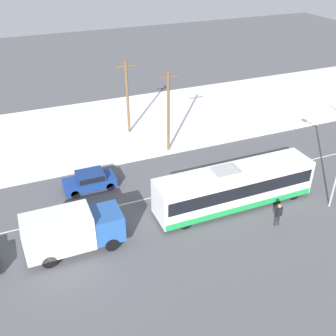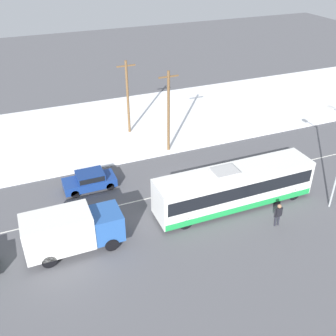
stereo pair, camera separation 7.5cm
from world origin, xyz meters
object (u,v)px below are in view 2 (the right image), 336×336
Objects in this scene: city_bus at (234,187)px; utility_pole_roadside at (169,111)px; box_truck at (71,230)px; pedestrian_at_stop at (278,213)px; utility_pole_snowlot at (128,97)px; sedan_car at (90,180)px.

city_bus is 1.59× the size of utility_pole_roadside.
pedestrian_at_stop is at bearing -12.48° from box_truck.
pedestrian_at_stop is at bearing -77.69° from utility_pole_roadside.
pedestrian_at_stop is at bearing -74.39° from utility_pole_snowlot.
utility_pole_snowlot is at bearing -125.09° from sedan_car.
box_truck is 13.75m from pedestrian_at_stop.
pedestrian_at_stop is 13.42m from utility_pole_roadside.
utility_pole_roadside is 5.46m from utility_pole_snowlot.
city_bus is 15.13m from utility_pole_snowlot.
pedestrian_at_stop is 18.69m from utility_pole_snowlot.
box_truck reaches higher than sedan_car.
pedestrian_at_stop is at bearing -64.15° from city_bus.
box_truck is 17.22m from utility_pole_snowlot.
utility_pole_roadside is (8.07, 3.38, 3.17)m from sedan_car.
utility_pole_roadside reaches higher than pedestrian_at_stop.
utility_pole_snowlot is (-3.40, 14.56, 2.28)m from city_bus.
utility_pole_roadside reaches higher than city_bus.
sedan_car is 14.39m from pedestrian_at_stop.
utility_pole_snowlot is at bearing 113.55° from utility_pole_roadside.
utility_pole_snowlot reaches higher than sedan_car.
sedan_car is (2.55, 6.46, -0.79)m from box_truck.
city_bus is at bearing -82.72° from utility_pole_roadside.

